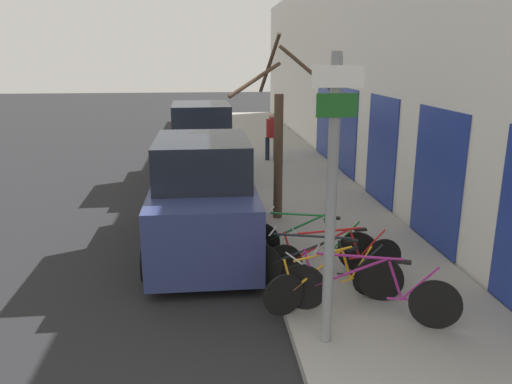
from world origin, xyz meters
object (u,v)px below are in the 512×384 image
(bicycle_0, at_px, (367,291))
(bicycle_3, at_px, (334,256))
(bicycle_1, at_px, (329,281))
(parked_car_1, at_px, (202,147))
(signpost, at_px, (332,198))
(parked_car_0, at_px, (203,200))
(street_tree, at_px, (278,140))
(bicycle_2, at_px, (319,268))
(pedestrian_near, at_px, (272,133))
(bicycle_4, at_px, (308,243))

(bicycle_0, height_order, bicycle_3, bicycle_0)
(bicycle_1, bearing_deg, parked_car_1, -6.90)
(signpost, xyz_separation_m, bicycle_1, (0.26, 0.94, -1.52))
(parked_car_0, relative_size, street_tree, 1.11)
(signpost, bearing_deg, bicycle_2, 81.11)
(bicycle_3, distance_m, parked_car_1, 7.66)
(signpost, relative_size, street_tree, 0.89)
(bicycle_0, relative_size, bicycle_2, 0.98)
(signpost, bearing_deg, bicycle_0, 36.23)
(signpost, relative_size, bicycle_0, 1.56)
(parked_car_0, bearing_deg, bicycle_3, -41.18)
(signpost, bearing_deg, pedestrian_near, 85.78)
(parked_car_0, bearing_deg, pedestrian_near, 73.14)
(pedestrian_near, xyz_separation_m, street_tree, (-0.72, -6.34, 0.80))
(bicycle_0, height_order, parked_car_1, parked_car_1)
(bicycle_3, xyz_separation_m, street_tree, (-0.45, 3.24, 1.39))
(bicycle_3, xyz_separation_m, pedestrian_near, (0.27, 9.58, 0.58))
(street_tree, bearing_deg, bicycle_0, -83.09)
(pedestrian_near, bearing_deg, parked_car_0, -98.54)
(bicycle_3, bearing_deg, bicycle_1, 158.26)
(bicycle_0, height_order, bicycle_1, bicycle_0)
(bicycle_2, relative_size, bicycle_4, 1.05)
(bicycle_2, bearing_deg, signpost, -166.28)
(bicycle_4, height_order, parked_car_0, parked_car_0)
(bicycle_3, bearing_deg, signpost, 160.13)
(signpost, bearing_deg, bicycle_1, 74.45)
(bicycle_3, xyz_separation_m, parked_car_0, (-2.09, 1.84, 0.49))
(bicycle_3, relative_size, parked_car_0, 0.52)
(bicycle_3, bearing_deg, parked_car_0, 46.25)
(bicycle_1, height_order, street_tree, street_tree)
(signpost, xyz_separation_m, parked_car_0, (-1.52, 3.68, -1.03))
(parked_car_0, distance_m, parked_car_1, 5.50)
(street_tree, bearing_deg, parked_car_0, -139.41)
(bicycle_1, distance_m, bicycle_4, 1.43)
(parked_car_0, relative_size, pedestrian_near, 2.68)
(bicycle_2, relative_size, parked_car_1, 0.52)
(parked_car_1, bearing_deg, bicycle_1, -78.93)
(bicycle_1, distance_m, bicycle_2, 0.40)
(signpost, height_order, bicycle_0, signpost)
(signpost, relative_size, bicycle_1, 1.79)
(bicycle_1, height_order, bicycle_2, bicycle_2)
(bicycle_2, xyz_separation_m, bicycle_3, (0.37, 0.50, -0.03))
(signpost, height_order, bicycle_3, signpost)
(street_tree, bearing_deg, bicycle_4, -87.17)
(signpost, height_order, street_tree, street_tree)
(bicycle_3, bearing_deg, bicycle_2, 141.23)
(bicycle_1, xyz_separation_m, parked_car_1, (-1.81, 8.23, 0.55))
(signpost, height_order, parked_car_1, signpost)
(bicycle_2, xyz_separation_m, parked_car_0, (-1.73, 2.33, 0.46))
(bicycle_1, relative_size, street_tree, 0.50)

